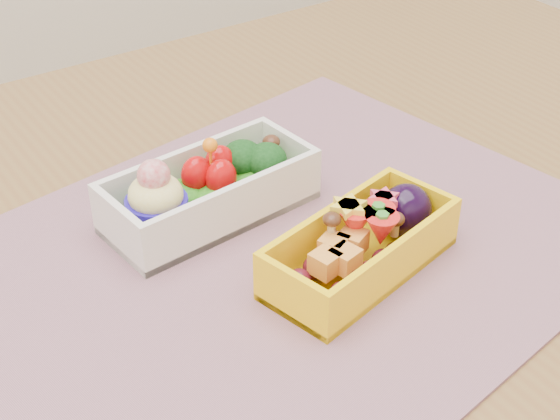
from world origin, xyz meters
TOP-DOWN VIEW (x-y plane):
  - table at (0.00, 0.00)m, footprint 1.20×0.80m
  - placemat at (-0.01, -0.03)m, footprint 0.58×0.48m
  - bento_white at (-0.02, 0.05)m, footprint 0.18×0.09m
  - bento_yellow at (0.04, -0.08)m, footprint 0.17×0.10m

SIDE VIEW (x-z plane):
  - table at x=0.00m, z-range 0.28..1.03m
  - placemat at x=-0.01m, z-range 0.75..0.75m
  - bento_yellow at x=0.04m, z-range 0.75..0.80m
  - bento_white at x=-0.02m, z-range 0.74..0.81m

